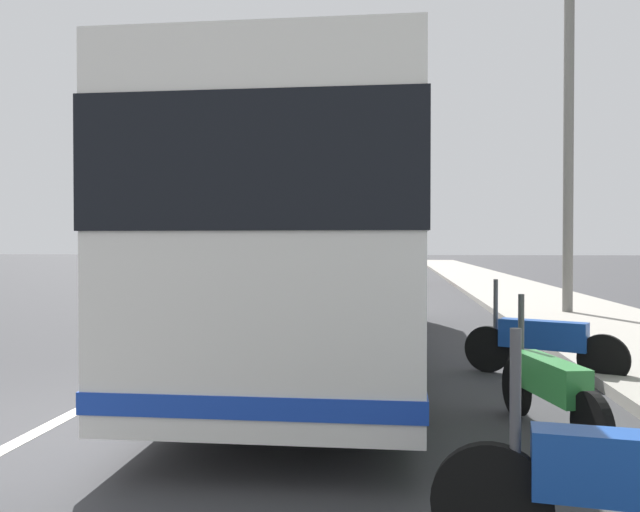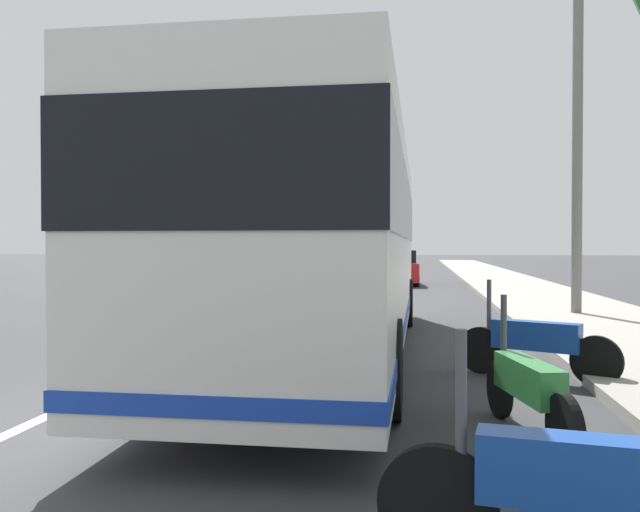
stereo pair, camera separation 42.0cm
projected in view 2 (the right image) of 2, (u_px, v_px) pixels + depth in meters
The scene contains 11 objects.
ground_plane at pixel (23, 428), 6.18m from camera, with size 220.00×220.00×0.00m, color #38383A.
sidewalk_curb at pixel (587, 318), 14.94m from camera, with size 110.00×3.60×0.14m, color #9E998E.
lane_divider_line at pixel (267, 315), 16.06m from camera, with size 110.00×0.16×0.01m, color silver.
coach_bus at pixel (328, 236), 10.32m from camera, with size 11.81×2.55×3.25m.
motorcycle_angled at pixel (600, 493), 3.27m from camera, with size 0.45×2.26×1.27m.
motorcycle_nearest_curb at pixel (528, 388), 5.83m from camera, with size 2.01×0.53×1.23m.
motorcycle_by_tree at pixel (535, 343), 8.39m from camera, with size 1.02×1.89×1.26m.
car_behind_bus at pixel (281, 268), 29.01m from camera, with size 4.71×1.94×1.55m.
car_oncoming at pixel (344, 258), 50.53m from camera, with size 4.07×1.97×1.46m.
car_side_street at pixel (397, 268), 28.54m from camera, with size 4.11×1.97×1.49m.
utility_pole at pixel (577, 136), 15.31m from camera, with size 0.24×0.24×8.52m, color slate.
Camera 2 is at (-5.66, -3.69, 1.72)m, focal length 36.97 mm.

